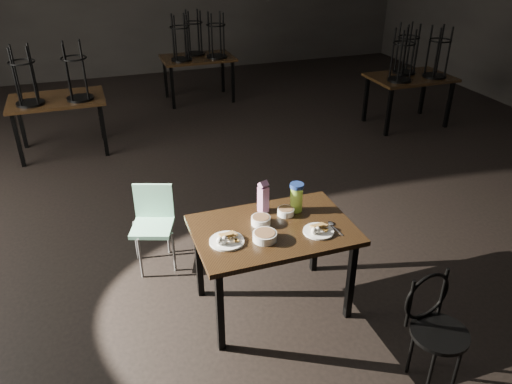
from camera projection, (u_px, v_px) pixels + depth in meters
name	position (u px, v px, depth m)	size (l,w,h in m)	color
main_table	(273.00, 236.00, 3.79)	(1.20, 0.80, 0.75)	black
plate_left	(227.00, 240.00, 3.57)	(0.25, 0.25, 0.08)	white
plate_right	(319.00, 230.00, 3.69)	(0.23, 0.23, 0.07)	white
bowl_near	(261.00, 220.00, 3.78)	(0.15, 0.15, 0.06)	white
bowl_far	(286.00, 211.00, 3.90)	(0.13, 0.13, 0.05)	white
bowl_big	(265.00, 236.00, 3.59)	(0.18, 0.18, 0.06)	white
juice_carton	(263.00, 198.00, 3.90)	(0.09, 0.09, 0.27)	#811765
water_bottle	(296.00, 197.00, 3.91)	(0.12, 0.12, 0.24)	#9ED33E
spoon	(332.00, 224.00, 3.78)	(0.05, 0.21, 0.01)	silver
bentwood_chair	(434.00, 322.00, 3.26)	(0.39, 0.38, 0.80)	black
school_chair	(153.00, 219.00, 4.42)	(0.44, 0.44, 0.75)	#77BA9B
bg_table_left	(56.00, 99.00, 6.44)	(1.20, 0.80, 1.48)	black
bg_table_right	(411.00, 74.00, 7.36)	(1.20, 0.80, 1.48)	black
bg_table_far	(198.00, 55.00, 8.40)	(1.20, 0.80, 1.48)	black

